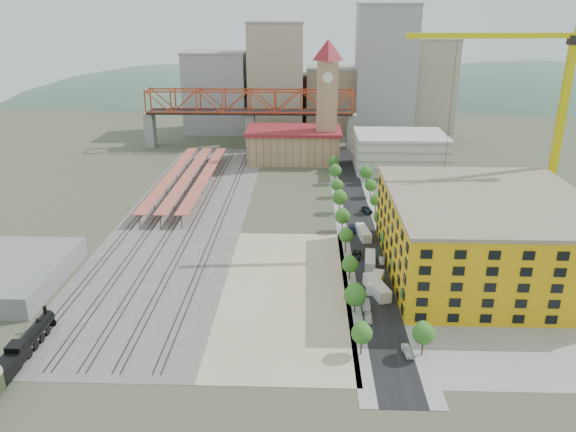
{
  "coord_description": "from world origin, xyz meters",
  "views": [
    {
      "loc": [
        0.19,
        -142.06,
        59.16
      ],
      "look_at": [
        -4.24,
        -10.42,
        10.0
      ],
      "focal_mm": 35.0,
      "sensor_mm": 36.0,
      "label": 1
    }
  ],
  "objects_px": {
    "tower_crane": "(550,95)",
    "site_trailer_b": "(375,282)",
    "locomotive": "(26,344)",
    "site_trailer_a": "(377,288)",
    "car_0": "(368,318)",
    "construction_building": "(485,235)",
    "site_trailer_c": "(370,261)",
    "site_trailer_d": "(363,233)",
    "clock_tower": "(327,90)"
  },
  "relations": [
    {
      "from": "site_trailer_c",
      "to": "clock_tower",
      "type": "bearing_deg",
      "value": 100.86
    },
    {
      "from": "construction_building",
      "to": "site_trailer_b",
      "type": "xyz_separation_m",
      "value": [
        -26.0,
        -8.86,
        -8.17
      ]
    },
    {
      "from": "clock_tower",
      "to": "locomotive",
      "type": "bearing_deg",
      "value": -112.96
    },
    {
      "from": "clock_tower",
      "to": "site_trailer_a",
      "type": "distance_m",
      "value": 115.25
    },
    {
      "from": "locomotive",
      "to": "site_trailer_c",
      "type": "bearing_deg",
      "value": 30.94
    },
    {
      "from": "clock_tower",
      "to": "tower_crane",
      "type": "distance_m",
      "value": 92.42
    },
    {
      "from": "clock_tower",
      "to": "construction_building",
      "type": "xyz_separation_m",
      "value": [
        34.0,
        -99.99,
        -19.29
      ]
    },
    {
      "from": "clock_tower",
      "to": "construction_building",
      "type": "height_order",
      "value": "clock_tower"
    },
    {
      "from": "locomotive",
      "to": "site_trailer_c",
      "type": "distance_m",
      "value": 76.96
    },
    {
      "from": "tower_crane",
      "to": "site_trailer_b",
      "type": "bearing_deg",
      "value": -143.2
    },
    {
      "from": "locomotive",
      "to": "site_trailer_b",
      "type": "xyz_separation_m",
      "value": [
        66.0,
        28.05,
        -0.8
      ]
    },
    {
      "from": "site_trailer_c",
      "to": "car_0",
      "type": "height_order",
      "value": "site_trailer_c"
    },
    {
      "from": "site_trailer_a",
      "to": "car_0",
      "type": "height_order",
      "value": "site_trailer_a"
    },
    {
      "from": "site_trailer_a",
      "to": "site_trailer_d",
      "type": "xyz_separation_m",
      "value": [
        0.0,
        32.11,
        -0.1
      ]
    },
    {
      "from": "construction_building",
      "to": "site_trailer_a",
      "type": "xyz_separation_m",
      "value": [
        -26.0,
        -11.69,
        -8.03
      ]
    },
    {
      "from": "clock_tower",
      "to": "tower_crane",
      "type": "height_order",
      "value": "tower_crane"
    },
    {
      "from": "locomotive",
      "to": "site_trailer_b",
      "type": "distance_m",
      "value": 71.72
    },
    {
      "from": "construction_building",
      "to": "site_trailer_c",
      "type": "distance_m",
      "value": 27.38
    },
    {
      "from": "clock_tower",
      "to": "site_trailer_a",
      "type": "relative_size",
      "value": 5.15
    },
    {
      "from": "construction_building",
      "to": "site_trailer_d",
      "type": "bearing_deg",
      "value": 141.86
    },
    {
      "from": "clock_tower",
      "to": "site_trailer_d",
      "type": "xyz_separation_m",
      "value": [
        8.0,
        -79.58,
        -27.41
      ]
    },
    {
      "from": "site_trailer_b",
      "to": "car_0",
      "type": "relative_size",
      "value": 2.21
    },
    {
      "from": "site_trailer_a",
      "to": "site_trailer_d",
      "type": "height_order",
      "value": "site_trailer_a"
    },
    {
      "from": "site_trailer_a",
      "to": "site_trailer_b",
      "type": "height_order",
      "value": "site_trailer_a"
    },
    {
      "from": "site_trailer_c",
      "to": "site_trailer_d",
      "type": "xyz_separation_m",
      "value": [
        0.0,
        17.76,
        0.04
      ]
    },
    {
      "from": "site_trailer_d",
      "to": "car_0",
      "type": "xyz_separation_m",
      "value": [
        -3.0,
        -43.81,
        -0.59
      ]
    },
    {
      "from": "locomotive",
      "to": "site_trailer_d",
      "type": "distance_m",
      "value": 87.42
    },
    {
      "from": "locomotive",
      "to": "site_trailer_a",
      "type": "height_order",
      "value": "locomotive"
    },
    {
      "from": "locomotive",
      "to": "site_trailer_a",
      "type": "distance_m",
      "value": 70.66
    },
    {
      "from": "site_trailer_d",
      "to": "tower_crane",
      "type": "bearing_deg",
      "value": -1.21
    },
    {
      "from": "site_trailer_d",
      "to": "site_trailer_b",
      "type": "bearing_deg",
      "value": -98.24
    },
    {
      "from": "site_trailer_c",
      "to": "car_0",
      "type": "bearing_deg",
      "value": -90.41
    },
    {
      "from": "clock_tower",
      "to": "tower_crane",
      "type": "relative_size",
      "value": 0.85
    },
    {
      "from": "car_0",
      "to": "site_trailer_d",
      "type": "bearing_deg",
      "value": 88.95
    },
    {
      "from": "tower_crane",
      "to": "site_trailer_b",
      "type": "distance_m",
      "value": 69.08
    },
    {
      "from": "site_trailer_c",
      "to": "site_trailer_d",
      "type": "height_order",
      "value": "site_trailer_d"
    },
    {
      "from": "tower_crane",
      "to": "clock_tower",
      "type": "bearing_deg",
      "value": 126.63
    },
    {
      "from": "locomotive",
      "to": "tower_crane",
      "type": "relative_size",
      "value": 0.36
    },
    {
      "from": "site_trailer_a",
      "to": "site_trailer_c",
      "type": "height_order",
      "value": "site_trailer_a"
    },
    {
      "from": "site_trailer_c",
      "to": "site_trailer_a",
      "type": "bearing_deg",
      "value": -83.84
    },
    {
      "from": "site_trailer_c",
      "to": "construction_building",
      "type": "bearing_deg",
      "value": 0.33
    },
    {
      "from": "site_trailer_b",
      "to": "site_trailer_d",
      "type": "distance_m",
      "value": 29.28
    },
    {
      "from": "clock_tower",
      "to": "site_trailer_c",
      "type": "xyz_separation_m",
      "value": [
        8.0,
        -97.34,
        -27.45
      ]
    },
    {
      "from": "construction_building",
      "to": "site_trailer_a",
      "type": "bearing_deg",
      "value": -155.79
    },
    {
      "from": "site_trailer_a",
      "to": "car_0",
      "type": "xyz_separation_m",
      "value": [
        -3.0,
        -11.7,
        -0.68
      ]
    },
    {
      "from": "car_0",
      "to": "site_trailer_b",
      "type": "bearing_deg",
      "value": 81.2
    },
    {
      "from": "clock_tower",
      "to": "site_trailer_c",
      "type": "height_order",
      "value": "clock_tower"
    },
    {
      "from": "site_trailer_a",
      "to": "site_trailer_b",
      "type": "relative_size",
      "value": 1.12
    },
    {
      "from": "tower_crane",
      "to": "construction_building",
      "type": "bearing_deg",
      "value": -128.53
    },
    {
      "from": "tower_crane",
      "to": "locomotive",
      "type": "bearing_deg",
      "value": -150.79
    }
  ]
}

